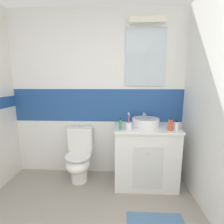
# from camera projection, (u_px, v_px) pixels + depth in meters

# --- Properties ---
(wall_back_tiled) EXTENTS (3.20, 0.20, 2.50)m
(wall_back_tiled) POSITION_uv_depth(u_px,v_px,m) (98.00, 95.00, 2.55)
(wall_back_tiled) COLOR white
(wall_back_tiled) RESTS_ON ground_plane
(vanity_cabinet) EXTENTS (0.87, 0.57, 0.85)m
(vanity_cabinet) POSITION_uv_depth(u_px,v_px,m) (145.00, 155.00, 2.35)
(vanity_cabinet) COLOR silver
(vanity_cabinet) RESTS_ON ground_plane
(sink_basin) EXTENTS (0.38, 0.42, 0.16)m
(sink_basin) POSITION_uv_depth(u_px,v_px,m) (146.00, 122.00, 2.30)
(sink_basin) COLOR white
(sink_basin) RESTS_ON vanity_cabinet
(toilet) EXTENTS (0.37, 0.50, 0.80)m
(toilet) POSITION_uv_depth(u_px,v_px,m) (79.00, 156.00, 2.43)
(toilet) COLOR white
(toilet) RESTS_ON ground_plane
(toothbrush_cup) EXTENTS (0.08, 0.08, 0.23)m
(toothbrush_cup) POSITION_uv_depth(u_px,v_px,m) (129.00, 126.00, 2.10)
(toothbrush_cup) COLOR white
(toothbrush_cup) RESTS_ON vanity_cabinet
(soap_dispenser) EXTENTS (0.06, 0.06, 0.17)m
(soap_dispenser) POSITION_uv_depth(u_px,v_px,m) (170.00, 125.00, 2.07)
(soap_dispenser) COLOR #D84C33
(soap_dispenser) RESTS_ON vanity_cabinet
(lotion_bottle_short) EXTENTS (0.05, 0.05, 0.13)m
(lotion_bottle_short) POSITION_uv_depth(u_px,v_px,m) (176.00, 126.00, 2.07)
(lotion_bottle_short) COLOR white
(lotion_bottle_short) RESTS_ON vanity_cabinet
(toothpaste_tube_upright) EXTENTS (0.03, 0.03, 0.15)m
(toothpaste_tube_upright) POSITION_uv_depth(u_px,v_px,m) (120.00, 124.00, 2.10)
(toothpaste_tube_upright) COLOR green
(toothpaste_tube_upright) RESTS_ON vanity_cabinet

